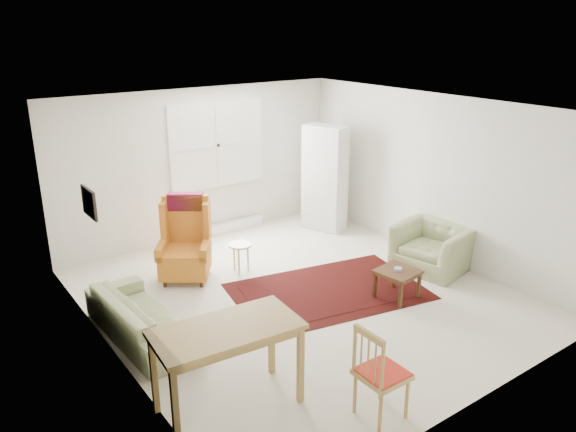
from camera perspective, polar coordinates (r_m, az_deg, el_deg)
room at (r=7.28m, az=0.53°, el=1.38°), size 5.04×5.54×2.51m
rug at (r=7.72m, az=4.11°, el=-7.58°), size 2.80×2.09×0.03m
sofa at (r=6.75m, az=-14.66°, el=-9.06°), size 0.79×1.82×0.72m
armchair at (r=8.51m, az=14.47°, el=-2.71°), size 1.08×1.18×0.80m
wingback_chair at (r=7.96m, az=-10.52°, el=-2.43°), size 0.98×0.99×1.19m
coffee_table at (r=7.60m, az=11.01°, el=-6.79°), size 0.55×0.55×0.40m
stool at (r=8.22m, az=-4.87°, el=-4.25°), size 0.39×0.39×0.44m
cabinet at (r=9.73m, az=3.76°, el=3.85°), size 0.61×0.82×1.83m
desk at (r=5.45m, az=-6.10°, el=-15.08°), size 1.41×0.79×0.86m
desk_chair at (r=5.36m, az=9.56°, el=-15.34°), size 0.42×0.42×0.95m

